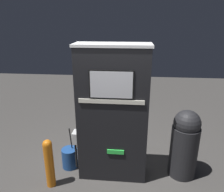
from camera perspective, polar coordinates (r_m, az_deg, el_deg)
The scene contains 5 objects.
ground_plane at distance 3.87m, azimuth -0.15°, elevation -21.35°, with size 14.00×14.00×0.00m, color #423F3D.
gas_pump at distance 3.44m, azimuth 0.12°, elevation -4.96°, with size 1.19×0.44×2.21m.
safety_bollard at distance 3.67m, azimuth -16.11°, elevation -16.23°, with size 0.14×0.14×0.83m.
trash_bin at distance 3.86m, azimuth 18.44°, elevation -11.58°, with size 0.45×0.45×1.18m.
squeegee_bucket at distance 4.13m, azimuth -10.96°, elevation -15.55°, with size 0.28×0.28×0.80m.
Camera 1 is at (0.29, -2.91, 2.53)m, focal length 35.00 mm.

